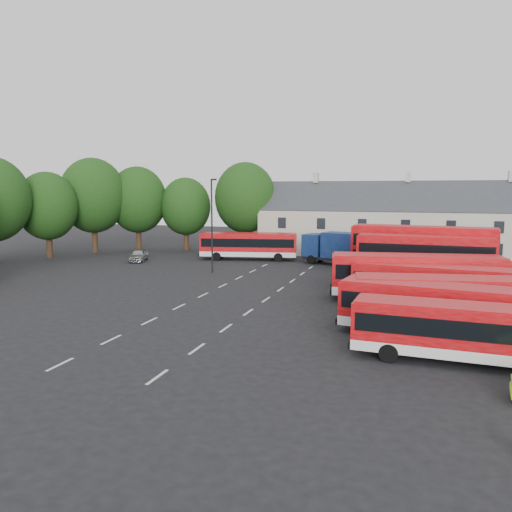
# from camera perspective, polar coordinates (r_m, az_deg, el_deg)

# --- Properties ---
(ground) EXTENTS (140.00, 140.00, 0.00)m
(ground) POSITION_cam_1_polar(r_m,az_deg,el_deg) (36.43, -7.35, -5.08)
(ground) COLOR black
(ground) RESTS_ON ground
(lane_markings) EXTENTS (5.15, 33.80, 0.01)m
(lane_markings) POSITION_cam_1_polar(r_m,az_deg,el_deg) (37.27, -2.54, -4.73)
(lane_markings) COLOR beige
(lane_markings) RESTS_ON ground
(treeline) EXTENTS (29.92, 32.59, 12.01)m
(treeline) POSITION_cam_1_polar(r_m,az_deg,el_deg) (62.84, -17.11, 6.06)
(treeline) COLOR black
(treeline) RESTS_ON ground
(terrace_houses) EXTENTS (35.70, 7.13, 10.06)m
(terrace_houses) POSITION_cam_1_polar(r_m,az_deg,el_deg) (62.24, 16.78, 3.46)
(terrace_houses) COLOR beige
(terrace_houses) RESTS_ON ground
(bus_row_a) EXTENTS (9.88, 2.71, 2.77)m
(bus_row_a) POSITION_cam_1_polar(r_m,az_deg,el_deg) (24.77, 22.53, -7.66)
(bus_row_a) COLOR silver
(bus_row_a) RESTS_ON ground
(bus_row_b) EXTENTS (10.73, 3.86, 2.97)m
(bus_row_b) POSITION_cam_1_polar(r_m,az_deg,el_deg) (28.24, 20.33, -5.48)
(bus_row_b) COLOR silver
(bus_row_b) RESTS_ON ground
(bus_row_c) EXTENTS (10.93, 4.22, 3.02)m
(bus_row_c) POSITION_cam_1_polar(r_m,az_deg,el_deg) (30.54, 21.18, -4.51)
(bus_row_c) COLOR silver
(bus_row_c) RESTS_ON ground
(bus_row_d) EXTENTS (10.71, 3.71, 2.97)m
(bus_row_d) POSITION_cam_1_polar(r_m,az_deg,el_deg) (35.15, 19.59, -2.96)
(bus_row_d) COLOR silver
(bus_row_d) RESTS_ON ground
(bus_row_e) EXTENTS (12.13, 4.58, 3.35)m
(bus_row_e) POSITION_cam_1_polar(r_m,az_deg,el_deg) (37.34, 17.82, -1.93)
(bus_row_e) COLOR silver
(bus_row_e) RESTS_ON ground
(bus_dd_south) EXTENTS (10.62, 2.77, 4.33)m
(bus_dd_south) POSITION_cam_1_polar(r_m,az_deg,el_deg) (42.33, 18.68, -0.27)
(bus_dd_south) COLOR silver
(bus_dd_south) RESTS_ON ground
(bus_dd_north) EXTENTS (12.13, 4.35, 4.86)m
(bus_dd_north) POSITION_cam_1_polar(r_m,az_deg,el_deg) (45.08, 18.49, 0.58)
(bus_dd_north) COLOR silver
(bus_dd_north) RESTS_ON ground
(bus_north) EXTENTS (11.19, 4.57, 3.09)m
(bus_north) POSITION_cam_1_polar(r_m,az_deg,el_deg) (56.93, -0.86, 1.41)
(bus_north) COLOR silver
(bus_north) RESTS_ON ground
(box_truck) EXTENTS (8.32, 4.51, 3.48)m
(box_truck) POSITION_cam_1_polar(r_m,az_deg,el_deg) (53.67, 9.68, 1.03)
(box_truck) COLOR black
(box_truck) RESTS_ON ground
(silver_car) EXTENTS (2.81, 4.32, 1.37)m
(silver_car) POSITION_cam_1_polar(r_m,az_deg,el_deg) (57.47, -13.26, 0.09)
(silver_car) COLOR #A4A6AC
(silver_car) RESTS_ON ground
(lamppost) EXTENTS (0.63, 0.33, 9.00)m
(lamppost) POSITION_cam_1_polar(r_m,az_deg,el_deg) (47.77, -5.05, 3.76)
(lamppost) COLOR black
(lamppost) RESTS_ON ground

